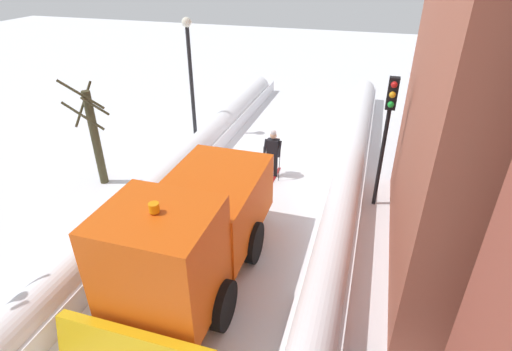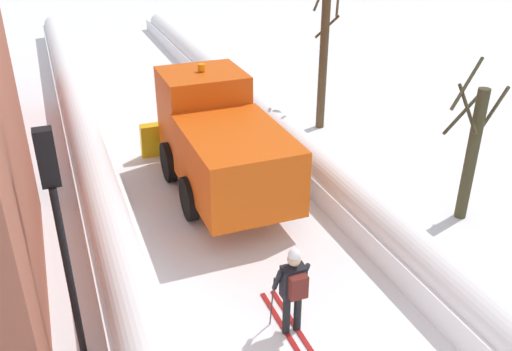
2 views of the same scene
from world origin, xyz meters
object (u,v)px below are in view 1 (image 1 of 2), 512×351
object	(u,v)px
traffic_light_pole	(388,120)
bare_tree_near	(94,135)
plow_truck	(192,231)
skier	(273,151)
street_lamp	(190,63)

from	to	relation	value
traffic_light_pole	bare_tree_near	xyz separation A→B (m)	(9.18, 1.25, -1.12)
plow_truck	bare_tree_near	bearing A→B (deg)	-34.08
skier	street_lamp	xyz separation A→B (m)	(4.31, -2.77, 2.14)
plow_truck	skier	world-z (taller)	plow_truck
traffic_light_pole	street_lamp	bearing A→B (deg)	-25.03
traffic_light_pole	street_lamp	xyz separation A→B (m)	(7.91, -3.70, 0.21)
plow_truck	skier	bearing A→B (deg)	-94.72
skier	street_lamp	bearing A→B (deg)	-32.72
plow_truck	bare_tree_near	world-z (taller)	bare_tree_near
street_lamp	bare_tree_near	distance (m)	5.28
plow_truck	street_lamp	world-z (taller)	street_lamp
skier	plow_truck	bearing A→B (deg)	85.28
street_lamp	bare_tree_near	size ratio (longest dim) A/B	1.28
skier	street_lamp	size ratio (longest dim) A/B	0.37
street_lamp	bare_tree_near	bearing A→B (deg)	75.57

